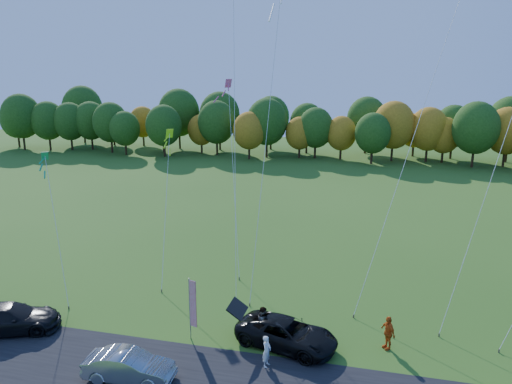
% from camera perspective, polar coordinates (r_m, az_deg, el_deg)
% --- Properties ---
extents(ground, '(160.00, 160.00, 0.00)m').
position_cam_1_polar(ground, '(28.96, -2.98, -16.49)').
color(ground, '#2C5817').
extents(asphalt_strip, '(90.00, 6.00, 0.01)m').
position_cam_1_polar(asphalt_strip, '(25.78, -5.74, -20.86)').
color(asphalt_strip, black).
rests_on(asphalt_strip, ground).
extents(tree_line, '(116.00, 12.00, 10.00)m').
position_cam_1_polar(tree_line, '(80.48, 8.45, 3.55)').
color(tree_line, '#1E4711').
rests_on(tree_line, ground).
extents(black_suv, '(6.01, 3.91, 1.54)m').
position_cam_1_polar(black_suv, '(28.01, 3.54, -15.84)').
color(black_suv, black).
rests_on(black_suv, ground).
extents(silver_sedan, '(4.48, 1.79, 1.45)m').
position_cam_1_polar(silver_sedan, '(26.19, -14.30, -18.75)').
color(silver_sedan, '#9A9A9E').
rests_on(silver_sedan, ground).
extents(dark_truck_a, '(6.04, 4.25, 1.62)m').
position_cam_1_polar(dark_truck_a, '(32.55, -26.41, -12.79)').
color(dark_truck_a, black).
rests_on(dark_truck_a, ground).
extents(person_tailgate_a, '(0.49, 0.66, 1.66)m').
position_cam_1_polar(person_tailgate_a, '(26.38, 1.23, -17.73)').
color(person_tailgate_a, white).
rests_on(person_tailgate_a, ground).
extents(person_tailgate_b, '(0.75, 0.94, 1.85)m').
position_cam_1_polar(person_tailgate_b, '(28.68, 0.87, -14.67)').
color(person_tailgate_b, gray).
rests_on(person_tailgate_b, ground).
extents(person_east, '(1.02, 1.16, 1.88)m').
position_cam_1_polar(person_east, '(28.59, 14.84, -15.26)').
color(person_east, '#D45514').
rests_on(person_east, ground).
extents(feather_flag, '(0.47, 0.19, 3.63)m').
position_cam_1_polar(feather_flag, '(28.10, -7.31, -12.48)').
color(feather_flag, '#999999').
rests_on(feather_flag, ground).
extents(kite_delta_blue, '(4.51, 10.75, 26.54)m').
position_cam_1_polar(kite_delta_blue, '(33.38, -2.51, 11.13)').
color(kite_delta_blue, '#4C3F33').
rests_on(kite_delta_blue, ground).
extents(kite_parafoil_orange, '(8.58, 11.56, 24.59)m').
position_cam_1_polar(kite_parafoil_orange, '(33.64, 18.53, 8.95)').
color(kite_parafoil_orange, '#4C3F33').
rests_on(kite_parafoil_orange, ground).
extents(kite_delta_red, '(2.29, 9.62, 22.46)m').
position_cam_1_polar(kite_delta_red, '(34.00, 1.74, 12.50)').
color(kite_delta_red, '#4C3F33').
rests_on(kite_delta_red, ground).
extents(kite_parafoil_rainbow, '(7.00, 7.65, 18.99)m').
position_cam_1_polar(kite_parafoil_rainbow, '(31.61, 25.76, 2.88)').
color(kite_parafoil_rainbow, '#4C3F33').
rests_on(kite_parafoil_rainbow, ground).
extents(kite_diamond_yellow, '(2.83, 8.03, 10.39)m').
position_cam_1_polar(kite_diamond_yellow, '(36.68, -10.27, -1.52)').
color(kite_diamond_yellow, '#4C3F33').
rests_on(kite_diamond_yellow, ground).
extents(kite_diamond_green, '(4.04, 4.42, 9.49)m').
position_cam_1_polar(kite_diamond_green, '(34.90, -21.87, -3.85)').
color(kite_diamond_green, '#4C3F33').
rests_on(kite_diamond_green, ground).
extents(kite_diamond_pink, '(3.67, 8.55, 14.09)m').
position_cam_1_polar(kite_diamond_pink, '(37.95, -2.60, 2.10)').
color(kite_diamond_pink, '#4C3F33').
rests_on(kite_diamond_pink, ground).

